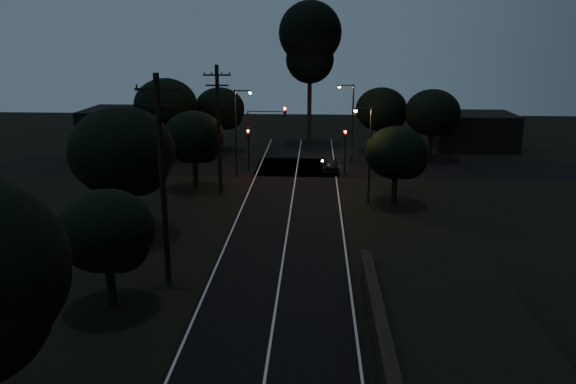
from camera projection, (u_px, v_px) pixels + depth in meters
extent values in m
cube|color=black|center=(286.00, 237.00, 36.73)|extent=(8.00, 70.00, 0.02)
cube|color=black|center=(297.00, 167.00, 55.94)|extent=(60.00, 8.00, 0.02)
cube|color=beige|center=(286.00, 237.00, 36.72)|extent=(0.12, 70.00, 0.01)
cube|color=beige|center=(230.00, 236.00, 36.90)|extent=(0.12, 70.00, 0.01)
cube|color=beige|center=(344.00, 238.00, 36.54)|extent=(0.12, 70.00, 0.01)
cylinder|color=black|center=(163.00, 182.00, 28.80)|extent=(0.30, 0.30, 11.00)
cube|color=black|center=(157.00, 89.00, 27.51)|extent=(2.20, 0.12, 0.12)
cube|color=black|center=(158.00, 106.00, 27.73)|extent=(1.80, 0.12, 0.12)
cylinder|color=black|center=(219.00, 131.00, 45.20)|extent=(0.30, 0.30, 10.50)
cube|color=black|center=(217.00, 75.00, 43.99)|extent=(2.20, 0.12, 0.12)
cube|color=black|center=(217.00, 85.00, 44.21)|extent=(1.80, 0.12, 0.12)
cylinder|color=black|center=(111.00, 285.00, 27.21)|extent=(0.44, 0.44, 2.17)
ellipsoid|color=black|center=(106.00, 230.00, 26.45)|extent=(4.60, 4.60, 3.91)
sphere|color=black|center=(120.00, 243.00, 26.09)|extent=(2.76, 2.76, 2.76)
cylinder|color=black|center=(127.00, 212.00, 36.82)|extent=(0.44, 0.44, 3.10)
ellipsoid|color=black|center=(122.00, 151.00, 35.71)|extent=(6.70, 6.70, 5.69)
sphere|color=black|center=(138.00, 164.00, 35.19)|extent=(4.02, 4.02, 4.02)
cylinder|color=black|center=(196.00, 173.00, 48.34)|extent=(0.44, 0.44, 2.44)
ellipsoid|color=black|center=(194.00, 137.00, 47.48)|extent=(5.20, 5.20, 4.42)
sphere|color=black|center=(204.00, 144.00, 47.07)|extent=(3.12, 3.12, 3.12)
cylinder|color=black|center=(221.00, 139.00, 63.72)|extent=(0.44, 0.44, 2.61)
ellipsoid|color=black|center=(220.00, 109.00, 62.79)|extent=(5.60, 5.60, 4.76)
sphere|color=black|center=(228.00, 115.00, 62.36)|extent=(3.36, 3.36, 3.36)
cylinder|color=black|center=(168.00, 143.00, 60.05)|extent=(0.44, 0.44, 3.13)
ellipsoid|color=black|center=(166.00, 105.00, 58.95)|extent=(6.58, 6.58, 5.60)
sphere|color=black|center=(175.00, 112.00, 58.44)|extent=(3.95, 3.95, 3.95)
cylinder|color=black|center=(380.00, 140.00, 62.84)|extent=(0.44, 0.44, 2.64)
ellipsoid|color=black|center=(381.00, 109.00, 61.90)|extent=(5.67, 5.67, 4.82)
sphere|color=black|center=(391.00, 115.00, 61.46)|extent=(3.40, 3.40, 3.40)
cylinder|color=black|center=(430.00, 146.00, 59.70)|extent=(0.44, 0.44, 2.69)
ellipsoid|color=black|center=(432.00, 113.00, 58.75)|extent=(5.75, 5.75, 4.89)
sphere|color=black|center=(443.00, 119.00, 58.30)|extent=(3.45, 3.45, 3.45)
cylinder|color=black|center=(394.00, 189.00, 43.72)|extent=(0.44, 0.44, 2.26)
ellipsoid|color=black|center=(396.00, 153.00, 42.92)|extent=(4.79, 4.79, 4.07)
sphere|color=black|center=(408.00, 160.00, 42.55)|extent=(2.88, 2.88, 2.88)
cylinder|color=black|center=(309.00, 105.00, 67.15)|extent=(0.50, 0.50, 9.11)
sphere|color=black|center=(310.00, 33.00, 64.87)|extent=(7.29, 7.29, 7.29)
sphere|color=black|center=(310.00, 59.00, 65.68)|extent=(5.63, 5.63, 5.63)
cube|color=black|center=(130.00, 127.00, 65.93)|extent=(10.00, 8.00, 4.40)
cube|color=black|center=(473.00, 131.00, 65.00)|extent=(9.00, 7.00, 4.00)
cylinder|color=black|center=(249.00, 155.00, 53.81)|extent=(0.12, 0.12, 3.20)
cube|color=black|center=(248.00, 134.00, 53.25)|extent=(0.28, 0.22, 0.90)
sphere|color=#FF0705|center=(248.00, 131.00, 53.05)|extent=(0.22, 0.22, 0.22)
cylinder|color=black|center=(345.00, 156.00, 53.37)|extent=(0.12, 0.12, 3.20)
cube|color=black|center=(345.00, 135.00, 52.81)|extent=(0.28, 0.22, 0.90)
sphere|color=#FF0705|center=(345.00, 132.00, 52.60)|extent=(0.22, 0.22, 0.22)
cylinder|color=black|center=(248.00, 146.00, 53.57)|extent=(0.12, 0.12, 5.00)
cube|color=black|center=(285.00, 112.00, 52.50)|extent=(0.28, 0.22, 0.90)
sphere|color=#FF0705|center=(285.00, 109.00, 52.29)|extent=(0.22, 0.22, 0.22)
cube|color=black|center=(266.00, 111.00, 52.58)|extent=(3.50, 0.08, 0.08)
cylinder|color=black|center=(236.00, 134.00, 51.28)|extent=(0.16, 0.16, 8.00)
cube|color=black|center=(242.00, 91.00, 50.18)|extent=(1.40, 0.10, 0.10)
cube|color=black|center=(250.00, 91.00, 50.16)|extent=(0.35, 0.22, 0.12)
sphere|color=orange|center=(250.00, 93.00, 50.19)|extent=(0.26, 0.26, 0.26)
cylinder|color=black|center=(352.00, 125.00, 56.51)|extent=(0.16, 0.16, 8.00)
cube|color=black|center=(347.00, 85.00, 55.48)|extent=(1.40, 0.10, 0.10)
cube|color=black|center=(339.00, 86.00, 55.53)|extent=(0.35, 0.22, 0.12)
sphere|color=orange|center=(339.00, 87.00, 55.56)|extent=(0.26, 0.26, 0.26)
cylinder|color=black|center=(370.00, 156.00, 43.10)|extent=(0.16, 0.16, 7.50)
cube|color=black|center=(364.00, 109.00, 42.14)|extent=(1.20, 0.10, 0.10)
cube|color=black|center=(356.00, 109.00, 42.18)|extent=(0.35, 0.22, 0.12)
sphere|color=orange|center=(356.00, 111.00, 42.21)|extent=(0.26, 0.26, 0.26)
imported|color=black|center=(330.00, 165.00, 53.81)|extent=(1.81, 4.00, 1.33)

